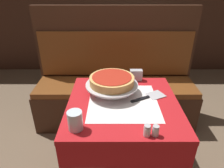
% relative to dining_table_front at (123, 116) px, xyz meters
% --- Properties ---
extents(dining_table_front, '(0.76, 0.76, 0.74)m').
position_rel_dining_table_front_xyz_m(dining_table_front, '(0.00, 0.00, 0.00)').
color(dining_table_front, red).
rests_on(dining_table_front, ground_plane).
extents(dining_table_rear, '(0.76, 0.76, 0.75)m').
position_rel_dining_table_front_xyz_m(dining_table_rear, '(0.31, 1.72, -0.00)').
color(dining_table_rear, '#1E6B33').
rests_on(dining_table_rear, ground_plane).
extents(booth_bench, '(1.72, 0.50, 1.26)m').
position_rel_dining_table_front_xyz_m(booth_bench, '(-0.04, 0.80, -0.26)').
color(booth_bench, '#3D2316').
rests_on(booth_bench, ground_plane).
extents(back_wall_panel, '(6.00, 0.04, 2.40)m').
position_rel_dining_table_front_xyz_m(back_wall_panel, '(0.00, 2.28, 0.57)').
color(back_wall_panel, '#3D2319').
rests_on(back_wall_panel, ground_plane).
extents(pizza_pan_stand, '(0.38, 0.38, 0.08)m').
position_rel_dining_table_front_xyz_m(pizza_pan_stand, '(-0.08, 0.12, 0.18)').
color(pizza_pan_stand, '#ADADB2').
rests_on(pizza_pan_stand, dining_table_front).
extents(deep_dish_pizza, '(0.32, 0.32, 0.06)m').
position_rel_dining_table_front_xyz_m(deep_dish_pizza, '(-0.08, 0.12, 0.22)').
color(deep_dish_pizza, tan).
rests_on(deep_dish_pizza, pizza_pan_stand).
extents(pizza_server, '(0.27, 0.18, 0.01)m').
position_rel_dining_table_front_xyz_m(pizza_server, '(0.19, 0.06, 0.12)').
color(pizza_server, '#BCBCC1').
rests_on(pizza_server, dining_table_front).
extents(water_glass_near, '(0.08, 0.08, 0.11)m').
position_rel_dining_table_front_xyz_m(water_glass_near, '(-0.28, -0.28, 0.17)').
color(water_glass_near, silver).
rests_on(water_glass_near, dining_table_front).
extents(salt_shaker, '(0.04, 0.04, 0.07)m').
position_rel_dining_table_front_xyz_m(salt_shaker, '(0.11, -0.33, 0.15)').
color(salt_shaker, silver).
rests_on(salt_shaker, dining_table_front).
extents(pepper_shaker, '(0.04, 0.04, 0.06)m').
position_rel_dining_table_front_xyz_m(pepper_shaker, '(0.15, -0.33, 0.15)').
color(pepper_shaker, silver).
rests_on(pepper_shaker, dining_table_front).
extents(napkin_holder, '(0.10, 0.05, 0.09)m').
position_rel_dining_table_front_xyz_m(napkin_holder, '(0.12, 0.33, 0.16)').
color(napkin_holder, '#B2B2B7').
rests_on(napkin_holder, dining_table_front).
extents(condiment_caddy, '(0.11, 0.11, 0.17)m').
position_rel_dining_table_front_xyz_m(condiment_caddy, '(0.32, 1.69, 0.17)').
color(condiment_caddy, black).
rests_on(condiment_caddy, dining_table_rear).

